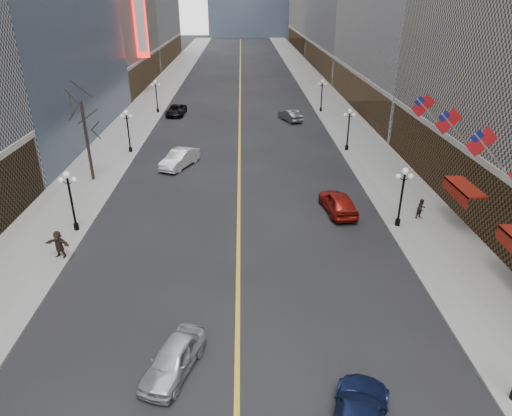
{
  "coord_description": "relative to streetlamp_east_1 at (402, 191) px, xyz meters",
  "views": [
    {
      "loc": [
        0.4,
        0.26,
        15.81
      ],
      "look_at": [
        0.98,
        19.64,
        6.62
      ],
      "focal_mm": 32.0,
      "sensor_mm": 36.0,
      "label": 1
    }
  ],
  "objects": [
    {
      "name": "streetlamp_east_1",
      "position": [
        0.0,
        0.0,
        0.0
      ],
      "size": [
        1.26,
        0.44,
        4.52
      ],
      "color": "black",
      "rests_on": "sidewalk_east"
    },
    {
      "name": "awning_c",
      "position": [
        4.3,
        -0.0,
        0.18
      ],
      "size": [
        1.4,
        4.0,
        0.93
      ],
      "color": "maroon",
      "rests_on": "ground"
    },
    {
      "name": "sidewalk_east",
      "position": [
        2.2,
        40.0,
        -2.83
      ],
      "size": [
        6.0,
        230.0,
        0.15
      ],
      "primitive_type": "cube",
      "color": "gray",
      "rests_on": "ground"
    },
    {
      "name": "streetlamp_west_2",
      "position": [
        -23.6,
        18.0,
        0.0
      ],
      "size": [
        1.26,
        0.44,
        4.52
      ],
      "color": "black",
      "rests_on": "sidewalk_west"
    },
    {
      "name": "car_sb_far",
      "position": [
        -4.94,
        31.23,
        -2.14
      ],
      "size": [
        3.12,
        4.86,
        1.51
      ],
      "primitive_type": "imported",
      "rotation": [
        0.0,
        0.0,
        3.5
      ],
      "color": "#4B5152",
      "rests_on": "ground"
    },
    {
      "name": "streetlamp_east_2",
      "position": [
        0.0,
        18.0,
        0.0
      ],
      "size": [
        1.26,
        0.44,
        4.52
      ],
      "color": "black",
      "rests_on": "sidewalk_east"
    },
    {
      "name": "car_nb_mid",
      "position": [
        -17.72,
        13.5,
        -2.05
      ],
      "size": [
        3.76,
        5.47,
        1.71
      ],
      "primitive_type": "imported",
      "rotation": [
        0.0,
        0.0,
        -0.42
      ],
      "color": "#B9B9BB",
      "rests_on": "ground"
    },
    {
      "name": "ped_west_far",
      "position": [
        -23.4,
        -3.76,
        -1.81
      ],
      "size": [
        1.81,
        0.95,
        1.88
      ],
      "primitive_type": "imported",
      "rotation": [
        0.0,
        0.0,
        -0.28
      ],
      "color": "#33231C",
      "rests_on": "sidewalk_west"
    },
    {
      "name": "ped_east_walk",
      "position": [
        2.1,
        1.15,
        -1.97
      ],
      "size": [
        0.86,
        0.69,
        1.57
      ],
      "primitive_type": "imported",
      "rotation": [
        0.0,
        0.0,
        0.41
      ],
      "color": "black",
      "rests_on": "sidewalk_east"
    },
    {
      "name": "lane_line",
      "position": [
        -11.8,
        50.0,
        -2.89
      ],
      "size": [
        0.25,
        200.0,
        0.02
      ],
      "primitive_type": "cube",
      "color": "gold",
      "rests_on": "ground"
    },
    {
      "name": "theatre_marquee",
      "position": [
        -27.68,
        50.0,
        9.1
      ],
      "size": [
        2.0,
        0.55,
        12.0
      ],
      "color": "red",
      "rests_on": "ground"
    },
    {
      "name": "car_nb_near",
      "position": [
        -14.7,
        -13.85,
        -2.17
      ],
      "size": [
        3.07,
        4.65,
        1.47
      ],
      "primitive_type": "imported",
      "rotation": [
        0.0,
        0.0,
        -0.34
      ],
      "color": "silver",
      "rests_on": "ground"
    },
    {
      "name": "flag_3",
      "position": [
        3.51,
        -3.0,
        4.39
      ],
      "size": [
        2.87,
        0.12,
        2.87
      ],
      "color": "#B2B2B7",
      "rests_on": "ground"
    },
    {
      "name": "sidewalk_west",
      "position": [
        -25.8,
        40.0,
        -2.83
      ],
      "size": [
        6.0,
        230.0,
        0.15
      ],
      "primitive_type": "cube",
      "color": "gray",
      "rests_on": "ground"
    },
    {
      "name": "tree_west_far",
      "position": [
        -25.3,
        10.0,
        3.34
      ],
      "size": [
        3.6,
        3.6,
        7.92
      ],
      "color": "#2D231C",
      "rests_on": "sidewalk_west"
    },
    {
      "name": "flag_5",
      "position": [
        3.51,
        7.0,
        4.39
      ],
      "size": [
        2.87,
        0.12,
        2.87
      ],
      "color": "#B2B2B7",
      "rests_on": "ground"
    },
    {
      "name": "streetlamp_east_3",
      "position": [
        0.0,
        36.0,
        0.0
      ],
      "size": [
        1.26,
        0.44,
        4.52
      ],
      "color": "black",
      "rests_on": "sidewalk_east"
    },
    {
      "name": "streetlamp_west_3",
      "position": [
        -23.6,
        36.0,
        0.0
      ],
      "size": [
        1.26,
        0.44,
        4.52
      ],
      "color": "black",
      "rests_on": "sidewalk_west"
    },
    {
      "name": "streetlamp_west_1",
      "position": [
        -23.6,
        0.0,
        0.0
      ],
      "size": [
        1.26,
        0.44,
        4.52
      ],
      "color": "black",
      "rests_on": "sidewalk_west"
    },
    {
      "name": "car_sb_mid",
      "position": [
        -3.97,
        2.67,
        -2.04
      ],
      "size": [
        2.66,
        5.26,
        1.72
      ],
      "primitive_type": "imported",
      "rotation": [
        0.0,
        0.0,
        3.27
      ],
      "color": "maroon",
      "rests_on": "ground"
    },
    {
      "name": "flag_4",
      "position": [
        3.51,
        2.0,
        4.39
      ],
      "size": [
        2.87,
        0.12,
        2.87
      ],
      "color": "#B2B2B7",
      "rests_on": "ground"
    },
    {
      "name": "car_nb_far",
      "position": [
        -20.8,
        34.82,
        -2.19
      ],
      "size": [
        2.69,
        5.29,
        1.43
      ],
      "primitive_type": "imported",
      "rotation": [
        0.0,
        0.0,
        -0.06
      ],
      "color": "black",
      "rests_on": "ground"
    }
  ]
}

